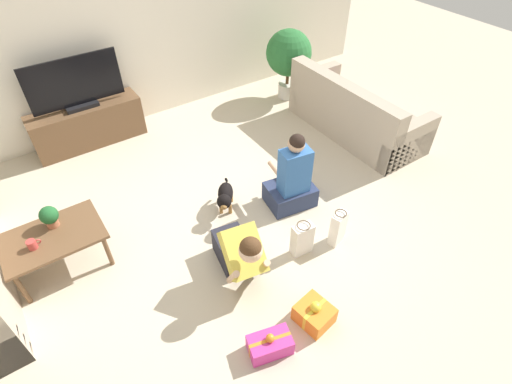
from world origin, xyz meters
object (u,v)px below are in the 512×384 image
object	(u,v)px
gift_bag_b	(302,239)
person_sitting	(292,181)
sofa_right	(354,114)
gift_bag_a	(338,228)
gift_box_b	(270,345)
tv_console	(88,125)
tv	(75,86)
person_kneeling	(240,251)
mug	(32,244)
dog	(225,196)
potted_plant_corner_right	(289,55)
coffee_table	(53,240)
gift_box_a	(314,314)
tabletop_plant	(49,216)

from	to	relation	value
gift_bag_b	person_sitting	bearing A→B (deg)	60.67
sofa_right	gift_bag_a	world-z (taller)	sofa_right
gift_bag_b	gift_bag_a	bearing A→B (deg)	-14.14
gift_bag_b	gift_box_b	bearing A→B (deg)	-142.50
tv_console	gift_bag_a	world-z (taller)	tv_console
sofa_right	gift_bag_b	size ratio (longest dim) A/B	4.98
tv	gift_box_b	distance (m)	3.87
person_kneeling	gift_box_b	world-z (taller)	person_kneeling
sofa_right	mug	size ratio (longest dim) A/B	16.24
dog	gift_bag_b	xyz separation A→B (m)	(0.32, -0.94, -0.03)
person_sitting	mug	distance (m)	2.59
tv_console	mug	bearing A→B (deg)	-117.66
tv_console	potted_plant_corner_right	xyz separation A→B (m)	(2.98, -0.48, 0.42)
potted_plant_corner_right	gift_bag_b	size ratio (longest dim) A/B	2.74
gift_box_b	mug	distance (m)	2.25
coffee_table	person_kneeling	bearing A→B (deg)	-37.56
tv_console	gift_bag_a	bearing A→B (deg)	-64.43
coffee_table	tv	world-z (taller)	tv
tv	gift_bag_b	size ratio (longest dim) A/B	2.94
gift_box_b	potted_plant_corner_right	bearing A→B (deg)	50.66
person_sitting	gift_box_a	world-z (taller)	person_sitting
person_kneeling	person_sitting	distance (m)	1.13
tv_console	gift_bag_b	xyz separation A→B (m)	(1.15, -3.11, -0.09)
person_sitting	tv_console	bearing A→B (deg)	-49.49
gift_bag_a	dog	bearing A→B (deg)	124.46
gift_box_b	gift_bag_a	distance (m)	1.39
coffee_table	mug	xyz separation A→B (m)	(-0.16, -0.06, 0.10)
potted_plant_corner_right	person_sitting	bearing A→B (deg)	-126.43
tv	gift_box_a	size ratio (longest dim) A/B	3.41
mug	gift_bag_b	bearing A→B (deg)	-26.84
person_sitting	tabletop_plant	bearing A→B (deg)	-6.61
gift_bag_b	mug	bearing A→B (deg)	153.16
sofa_right	gift_box_b	bearing A→B (deg)	124.74
gift_bag_b	gift_box_a	bearing A→B (deg)	-120.85
person_kneeling	gift_bag_a	xyz separation A→B (m)	(1.05, -0.21, -0.14)
person_kneeling	gift_box_a	xyz separation A→B (m)	(0.26, -0.78, -0.24)
gift_box_a	coffee_table	bearing A→B (deg)	131.69
person_kneeling	dog	bearing A→B (deg)	78.27
sofa_right	dog	distance (m)	2.33
dog	gift_bag_a	bearing A→B (deg)	-20.74
sofa_right	mug	world-z (taller)	sofa_right
person_sitting	sofa_right	bearing A→B (deg)	-147.65
tabletop_plant	gift_box_a	bearing A→B (deg)	-51.06
gift_bag_a	mug	world-z (taller)	mug
person_kneeling	mug	distance (m)	1.84
gift_box_a	gift_bag_b	size ratio (longest dim) A/B	0.86
coffee_table	gift_bag_a	bearing A→B (deg)	-27.63
dog	gift_bag_b	bearing A→B (deg)	-36.17
mug	dog	bearing A→B (deg)	-5.20
mug	tabletop_plant	bearing A→B (deg)	40.69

